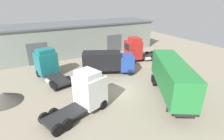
{
  "coord_description": "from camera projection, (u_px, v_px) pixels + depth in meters",
  "views": [
    {
      "loc": [
        -9.31,
        -15.69,
        10.22
      ],
      "look_at": [
        0.51,
        2.68,
        1.6
      ],
      "focal_mm": 28.0,
      "sensor_mm": 36.0,
      "label": 1
    }
  ],
  "objects": [
    {
      "name": "oil_drum",
      "position": [
        84.0,
        80.0,
        22.42
      ],
      "size": [
        0.58,
        0.58,
        0.88
      ],
      "color": "#B22D23",
      "rests_on": "ground_plane"
    },
    {
      "name": "tractor_unit_white",
      "position": [
        86.0,
        92.0,
        16.63
      ],
      "size": [
        6.56,
        4.32,
        4.02
      ],
      "rotation": [
        0.0,
        0.0,
        0.33
      ],
      "color": "silver",
      "rests_on": "ground_plane"
    },
    {
      "name": "gravel_pile",
      "position": [
        4.0,
        97.0,
        18.4
      ],
      "size": [
        3.65,
        3.65,
        1.09
      ],
      "color": "#423D38",
      "rests_on": "ground_plane"
    },
    {
      "name": "warehouse_building",
      "position": [
        73.0,
        38.0,
        34.09
      ],
      "size": [
        32.74,
        7.99,
        5.82
      ],
      "color": "gray",
      "rests_on": "ground_plane"
    },
    {
      "name": "ground_plane",
      "position": [
        119.0,
        91.0,
        20.75
      ],
      "size": [
        60.0,
        60.0,
        0.0
      ],
      "primitive_type": "plane",
      "color": "gray"
    },
    {
      "name": "tractor_unit_red",
      "position": [
        136.0,
        50.0,
        29.95
      ],
      "size": [
        6.42,
        3.58,
        4.11
      ],
      "rotation": [
        0.0,
        0.0,
        2.96
      ],
      "color": "red",
      "rests_on": "ground_plane"
    },
    {
      "name": "tractor_unit_teal",
      "position": [
        48.0,
        64.0,
        23.69
      ],
      "size": [
        3.92,
        6.89,
        3.98
      ],
      "rotation": [
        0.0,
        0.0,
        1.8
      ],
      "color": "#197075",
      "rests_on": "ground_plane"
    },
    {
      "name": "container_trailer_green",
      "position": [
        172.0,
        76.0,
        18.3
      ],
      "size": [
        7.01,
        9.43,
        4.2
      ],
      "rotation": [
        0.0,
        0.0,
        -2.11
      ],
      "color": "#28843D",
      "rests_on": "ground_plane"
    },
    {
      "name": "box_truck_blue",
      "position": [
        108.0,
        61.0,
        25.01
      ],
      "size": [
        7.54,
        5.15,
        3.17
      ],
      "rotation": [
        0.0,
        0.0,
        -0.42
      ],
      "color": "#2347A3",
      "rests_on": "ground_plane"
    }
  ]
}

